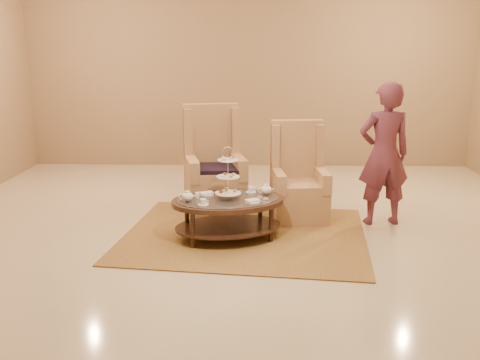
{
  "coord_description": "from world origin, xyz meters",
  "views": [
    {
      "loc": [
        0.06,
        -5.78,
        2.14
      ],
      "look_at": [
        -0.08,
        0.2,
        0.66
      ],
      "focal_mm": 40.0,
      "sensor_mm": 36.0,
      "label": 1
    }
  ],
  "objects_px": {
    "tea_table": "(228,206)",
    "armchair_left": "(214,174)",
    "armchair_right": "(298,186)",
    "person": "(384,154)"
  },
  "relations": [
    {
      "from": "tea_table",
      "to": "armchair_left",
      "type": "height_order",
      "value": "armchair_left"
    },
    {
      "from": "armchair_left",
      "to": "armchair_right",
      "type": "distance_m",
      "value": 1.19
    },
    {
      "from": "armchair_left",
      "to": "person",
      "type": "xyz_separation_m",
      "value": [
        2.13,
        -0.63,
        0.41
      ]
    },
    {
      "from": "tea_table",
      "to": "armchair_left",
      "type": "xyz_separation_m",
      "value": [
        -0.25,
        1.24,
        0.08
      ]
    },
    {
      "from": "tea_table",
      "to": "person",
      "type": "height_order",
      "value": "person"
    },
    {
      "from": "armchair_right",
      "to": "person",
      "type": "relative_size",
      "value": 0.71
    },
    {
      "from": "armchair_right",
      "to": "armchair_left",
      "type": "bearing_deg",
      "value": 153.83
    },
    {
      "from": "tea_table",
      "to": "armchair_left",
      "type": "distance_m",
      "value": 1.27
    },
    {
      "from": "armchair_right",
      "to": "person",
      "type": "height_order",
      "value": "person"
    },
    {
      "from": "tea_table",
      "to": "person",
      "type": "xyz_separation_m",
      "value": [
        1.88,
        0.61,
        0.49
      ]
    }
  ]
}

